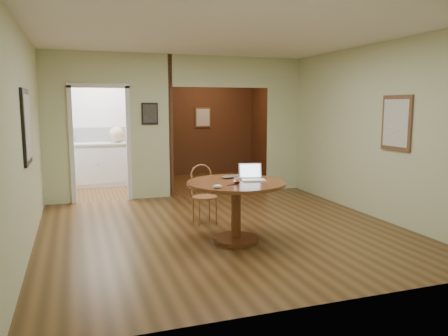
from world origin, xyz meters
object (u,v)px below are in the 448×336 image
object	(u,v)px
dining_table	(236,197)
open_laptop	(252,175)
closed_laptop	(236,177)
chair	(203,191)

from	to	relation	value
dining_table	open_laptop	world-z (taller)	open_laptop
dining_table	closed_laptop	bearing A→B (deg)	70.69
chair	open_laptop	xyz separation A→B (m)	(0.38, -0.97, 0.36)
closed_laptop	open_laptop	bearing A→B (deg)	-69.71
chair	closed_laptop	bearing A→B (deg)	-78.40
dining_table	closed_laptop	size ratio (longest dim) A/B	3.61
dining_table	closed_laptop	distance (m)	0.35
open_laptop	closed_laptop	xyz separation A→B (m)	(-0.15, 0.20, -0.05)
chair	open_laptop	bearing A→B (deg)	-73.39
chair	closed_laptop	world-z (taller)	chair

